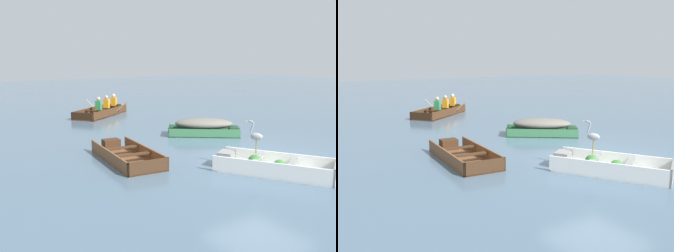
% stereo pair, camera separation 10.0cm
% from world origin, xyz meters
% --- Properties ---
extents(ground_plane, '(80.00, 80.00, 0.00)m').
position_xyz_m(ground_plane, '(0.00, 0.00, 0.00)').
color(ground_plane, slate).
extents(dinghy_white_foreground, '(2.34, 2.98, 0.40)m').
position_xyz_m(dinghy_white_foreground, '(-0.86, -0.98, 0.15)').
color(dinghy_white_foreground, white).
rests_on(dinghy_white_foreground, ground).
extents(skiff_green_near_moored, '(2.60, 2.29, 0.64)m').
position_xyz_m(skiff_green_near_moored, '(0.65, 3.33, 0.36)').
color(skiff_green_near_moored, '#387047').
rests_on(skiff_green_near_moored, ground).
extents(skiff_wooden_brown_mid_moored, '(1.39, 2.96, 0.35)m').
position_xyz_m(skiff_wooden_brown_mid_moored, '(-3.25, 2.05, 0.12)').
color(skiff_wooden_brown_mid_moored, brown).
rests_on(skiff_wooden_brown_mid_moored, ground).
extents(rowboat_dark_varnish_with_crew, '(3.42, 3.00, 0.93)m').
position_xyz_m(rowboat_dark_varnish_with_crew, '(-0.35, 9.96, 0.21)').
color(rowboat_dark_varnish_with_crew, '#4C2D19').
rests_on(rowboat_dark_varnish_with_crew, ground).
extents(heron_on_dinghy, '(0.29, 0.43, 0.84)m').
position_xyz_m(heron_on_dinghy, '(-0.92, -0.61, 0.87)').
color(heron_on_dinghy, olive).
rests_on(heron_on_dinghy, dinghy_white_foreground).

